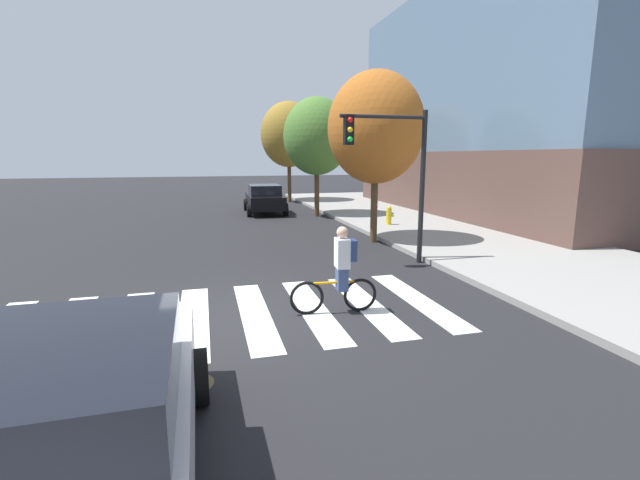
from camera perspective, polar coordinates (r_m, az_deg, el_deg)
The scene contains 13 objects.
ground_plane at distance 8.63m, azimuth -10.73°, elevation -9.61°, with size 120.00×120.00×0.00m, color black.
sidewalk at distance 12.62m, azimuth 33.10°, elevation -4.30°, with size 6.50×50.00×0.15m, color gray.
crosswalk_stripes at distance 8.62m, azimuth -12.25°, elevation -9.66°, with size 8.51×3.82×0.01m.
manhole_cover at distance 6.39m, azimuth -16.56°, elevation -17.47°, with size 0.64×0.64×0.01m, color #473D1E.
sedan_near at distance 4.38m, azimuth -29.24°, elevation -20.33°, with size 2.22×4.63×1.59m.
sedan_mid at distance 23.58m, azimuth -7.20°, elevation 5.37°, with size 2.16×4.40×1.50m.
cyclist at distance 8.41m, azimuth 2.65°, elevation -3.95°, with size 1.71×0.38×1.69m.
traffic_light_near at distance 12.16m, azimuth 9.75°, elevation 10.09°, with size 2.47×0.28×4.20m.
fire_hydrant at distance 18.70m, azimuth 8.94°, elevation 3.16°, with size 0.33×0.22×0.78m.
street_tree_near at distance 15.38m, azimuth 7.26°, elevation 14.21°, with size 3.26×3.26×5.80m.
street_tree_mid at distance 21.99m, azimuth -0.42°, elevation 13.27°, with size 3.27×3.27×5.81m.
street_tree_far at distance 29.12m, azimuth -4.07°, elevation 13.47°, with size 3.61×3.61×6.42m.
corner_building at distance 27.30m, azimuth 28.81°, elevation 14.87°, with size 15.15×18.43×11.13m.
Camera 1 is at (-0.50, -8.08, 2.99)m, focal length 24.67 mm.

